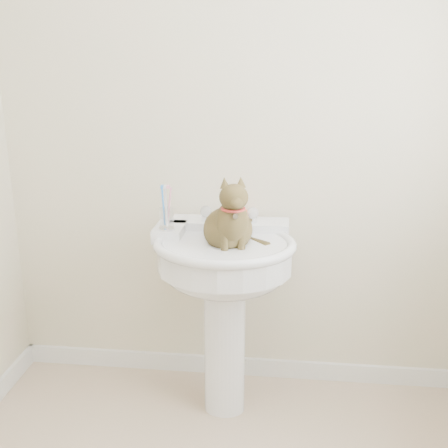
% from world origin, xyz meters
% --- Properties ---
extents(wall_back, '(2.20, 0.00, 2.50)m').
position_xyz_m(wall_back, '(0.00, 1.10, 1.25)').
color(wall_back, beige).
rests_on(wall_back, ground).
extents(baseboard_back, '(2.20, 0.02, 0.09)m').
position_xyz_m(baseboard_back, '(0.00, 1.09, 0.04)').
color(baseboard_back, white).
rests_on(baseboard_back, floor).
extents(pedestal_sink, '(0.60, 0.59, 0.83)m').
position_xyz_m(pedestal_sink, '(-0.05, 0.81, 0.65)').
color(pedestal_sink, white).
rests_on(pedestal_sink, floor).
extents(faucet, '(0.28, 0.12, 0.14)m').
position_xyz_m(faucet, '(-0.05, 0.96, 0.87)').
color(faucet, silver).
rests_on(faucet, pedestal_sink).
extents(soap_bar, '(0.10, 0.08, 0.03)m').
position_xyz_m(soap_bar, '(-0.02, 1.04, 0.85)').
color(soap_bar, red).
rests_on(soap_bar, pedestal_sink).
extents(toothbrush_cup, '(0.07, 0.07, 0.19)m').
position_xyz_m(toothbrush_cup, '(-0.29, 0.83, 0.88)').
color(toothbrush_cup, silver).
rests_on(toothbrush_cup, pedestal_sink).
extents(cat, '(0.22, 0.28, 0.41)m').
position_xyz_m(cat, '(-0.03, 0.79, 0.87)').
color(cat, brown).
rests_on(cat, pedestal_sink).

